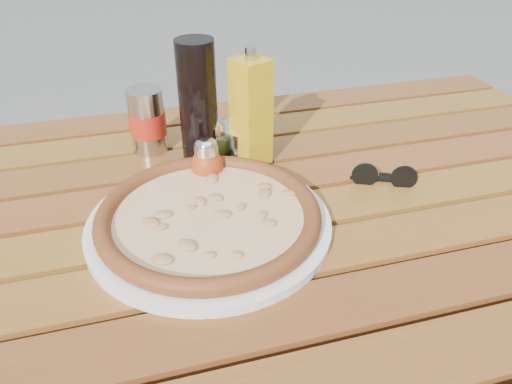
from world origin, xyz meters
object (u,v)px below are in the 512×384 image
object	(u,v)px
dark_bottle	(198,104)
parmesan_tin	(247,140)
plate	(209,224)
oregano_shaker	(214,140)
sunglasses	(384,177)
pepper_shaker	(207,161)
table	(259,253)
soda_can	(147,121)
pizza	(209,215)
olive_oil_cruet	(251,113)

from	to	relation	value
dark_bottle	parmesan_tin	xyz separation A→B (m)	(0.08, -0.00, -0.08)
plate	dark_bottle	xyz separation A→B (m)	(0.03, 0.21, 0.10)
oregano_shaker	sunglasses	bearing A→B (deg)	-32.96
plate	pepper_shaker	bearing A→B (deg)	79.84
plate	table	bearing A→B (deg)	7.59
table	plate	world-z (taller)	plate
oregano_shaker	soda_can	bearing A→B (deg)	148.09
table	sunglasses	bearing A→B (deg)	7.22
table	pizza	distance (m)	0.13
pepper_shaker	oregano_shaker	xyz separation A→B (m)	(0.03, 0.07, 0.00)
pizza	pepper_shaker	distance (m)	0.13
pepper_shaker	dark_bottle	world-z (taller)	dark_bottle
soda_can	parmesan_tin	xyz separation A→B (m)	(0.17, -0.07, -0.03)
table	sunglasses	size ratio (longest dim) A/B	12.85
olive_oil_cruet	parmesan_tin	bearing A→B (deg)	91.80
table	sunglasses	xyz separation A→B (m)	(0.23, 0.03, 0.09)
plate	pepper_shaker	world-z (taller)	pepper_shaker
oregano_shaker	sunglasses	size ratio (longest dim) A/B	0.75
olive_oil_cruet	sunglasses	size ratio (longest dim) A/B	1.93
plate	parmesan_tin	world-z (taller)	parmesan_tin
parmesan_tin	sunglasses	distance (m)	0.26
soda_can	olive_oil_cruet	xyz separation A→B (m)	(0.17, -0.10, 0.04)
pepper_shaker	olive_oil_cruet	xyz separation A→B (m)	(0.09, 0.05, 0.06)
soda_can	olive_oil_cruet	bearing A→B (deg)	-29.45
soda_can	olive_oil_cruet	size ratio (longest dim) A/B	0.57
table	pepper_shaker	xyz separation A→B (m)	(-0.06, 0.12, 0.11)
oregano_shaker	olive_oil_cruet	size ratio (longest dim) A/B	0.39
plate	olive_oil_cruet	distance (m)	0.23
plate	dark_bottle	distance (m)	0.23
table	sunglasses	distance (m)	0.24
dark_bottle	soda_can	bearing A→B (deg)	142.49
table	dark_bottle	xyz separation A→B (m)	(-0.05, 0.20, 0.19)
plate	soda_can	xyz separation A→B (m)	(-0.06, 0.27, 0.05)
olive_oil_cruet	sunglasses	bearing A→B (deg)	-35.30
pizza	dark_bottle	world-z (taller)	dark_bottle
plate	parmesan_tin	xyz separation A→B (m)	(0.11, 0.21, 0.02)
dark_bottle	olive_oil_cruet	bearing A→B (deg)	-19.88
table	dark_bottle	world-z (taller)	dark_bottle
plate	pepper_shaker	size ratio (longest dim) A/B	4.39
table	plate	bearing A→B (deg)	-172.41
olive_oil_cruet	sunglasses	distance (m)	0.25
pepper_shaker	sunglasses	distance (m)	0.30
plate	dark_bottle	bearing A→B (deg)	82.64
plate	pizza	size ratio (longest dim) A/B	0.80
soda_can	sunglasses	bearing A→B (deg)	-32.64
table	plate	distance (m)	0.12
pizza	plate	bearing A→B (deg)	-135.00
dark_bottle	oregano_shaker	bearing A→B (deg)	-6.70
plate	parmesan_tin	size ratio (longest dim) A/B	2.89
pepper_shaker	oregano_shaker	size ratio (longest dim) A/B	1.00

